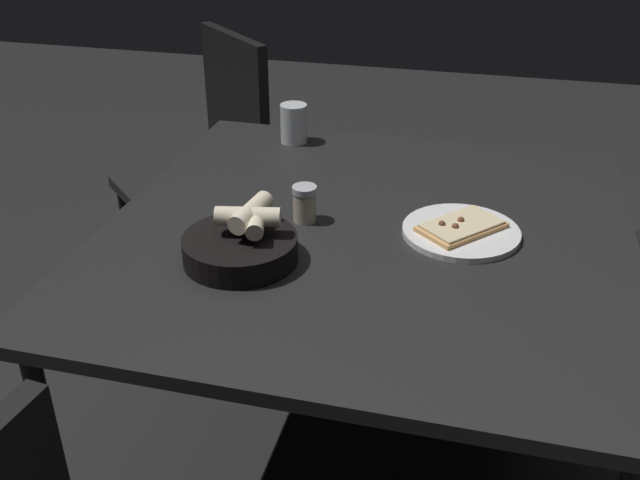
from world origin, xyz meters
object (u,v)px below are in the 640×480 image
object	(u,v)px
pizza_plate	(461,230)
pepper_shaker	(305,206)
beer_glass	(294,125)
dining_table	(366,247)
bread_basket	(242,244)
chair_near	(211,157)

from	to	relation	value
pizza_plate	pepper_shaker	world-z (taller)	pepper_shaker
pizza_plate	beer_glass	xyz separation A→B (m)	(-0.46, -0.52, 0.04)
pepper_shaker	pizza_plate	bearing A→B (deg)	93.04
dining_table	pepper_shaker	world-z (taller)	pepper_shaker
dining_table	bread_basket	distance (m)	0.32
beer_glass	pepper_shaker	distance (m)	0.50
bread_basket	pepper_shaker	distance (m)	0.22
pepper_shaker	bread_basket	bearing A→B (deg)	-21.10
bread_basket	pizza_plate	bearing A→B (deg)	117.28
dining_table	bread_basket	bearing A→B (deg)	-47.70
bread_basket	pepper_shaker	size ratio (longest dim) A/B	2.81
pizza_plate	bread_basket	world-z (taller)	bread_basket
dining_table	beer_glass	bearing A→B (deg)	-146.96
dining_table	beer_glass	distance (m)	0.58
beer_glass	chair_near	bearing A→B (deg)	-126.84
bread_basket	chair_near	distance (m)	1.12
dining_table	pizza_plate	distance (m)	0.22
dining_table	pepper_shaker	size ratio (longest dim) A/B	13.88
beer_glass	chair_near	world-z (taller)	chair_near
bread_basket	pepper_shaker	world-z (taller)	bread_basket
bread_basket	chair_near	bearing A→B (deg)	-153.88
pizza_plate	pepper_shaker	bearing A→B (deg)	-86.96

